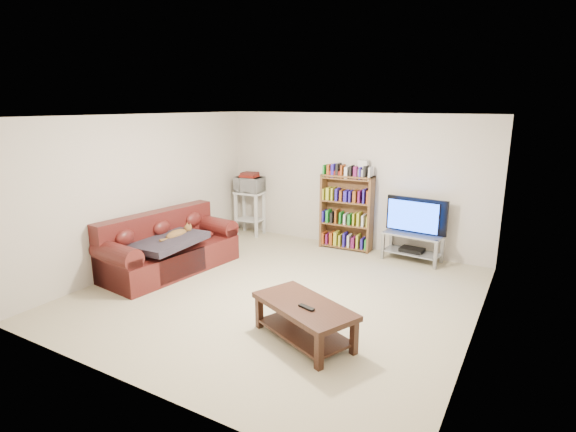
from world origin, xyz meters
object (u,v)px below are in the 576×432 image
Objects in this scene: sofa at (168,250)px; coffee_table at (304,315)px; tv_stand at (413,242)px; bookshelf at (347,211)px.

coffee_table is at bearing -10.12° from sofa.
bookshelf is at bearing -178.81° from tv_stand.
bookshelf reaches higher than sofa.
tv_stand is 0.73× the size of bookshelf.
bookshelf reaches higher than tv_stand.
bookshelf is at bearing 56.56° from sofa.
coffee_table is (2.89, -0.87, -0.02)m from sofa.
tv_stand is (0.35, 3.19, 0.02)m from coffee_table.
tv_stand is at bearing 107.52° from coffee_table.
sofa is 1.64× the size of bookshelf.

